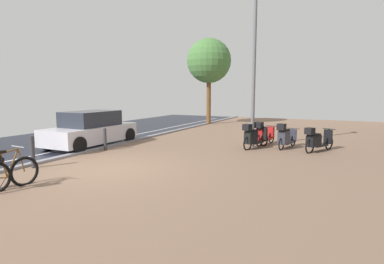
{
  "coord_description": "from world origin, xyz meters",
  "views": [
    {
      "loc": [
        6.01,
        -6.88,
        2.21
      ],
      "look_at": [
        2.06,
        1.36,
        1.03
      ],
      "focal_mm": 28.94,
      "sensor_mm": 36.0,
      "label": 1
    }
  ],
  "objects_px": {
    "scooter_mid": "(285,137)",
    "lamp_post": "(254,59)",
    "bollard_near": "(33,152)",
    "bicycle_foreground": "(7,172)",
    "scooter_near": "(253,137)",
    "parked_car_near": "(91,130)",
    "scooter_far": "(317,140)",
    "bollard_far": "(105,139)",
    "street_tree": "(209,61)",
    "scooter_extra": "(263,134)"
  },
  "relations": [
    {
      "from": "scooter_near",
      "to": "bollard_far",
      "type": "relative_size",
      "value": 2.02
    },
    {
      "from": "bicycle_foreground",
      "to": "scooter_mid",
      "type": "xyz_separation_m",
      "value": [
        4.91,
        8.08,
        0.07
      ]
    },
    {
      "from": "bicycle_foreground",
      "to": "lamp_post",
      "type": "bearing_deg",
      "value": 65.47
    },
    {
      "from": "street_tree",
      "to": "bollard_near",
      "type": "relative_size",
      "value": 6.24
    },
    {
      "from": "scooter_near",
      "to": "scooter_mid",
      "type": "distance_m",
      "value": 1.27
    },
    {
      "from": "scooter_extra",
      "to": "bollard_far",
      "type": "bearing_deg",
      "value": -143.87
    },
    {
      "from": "bicycle_foreground",
      "to": "parked_car_near",
      "type": "height_order",
      "value": "parked_car_near"
    },
    {
      "from": "scooter_near",
      "to": "bollard_near",
      "type": "distance_m",
      "value": 7.75
    },
    {
      "from": "lamp_post",
      "to": "bollard_near",
      "type": "bearing_deg",
      "value": -127.72
    },
    {
      "from": "scooter_mid",
      "to": "lamp_post",
      "type": "bearing_deg",
      "value": -173.78
    },
    {
      "from": "scooter_mid",
      "to": "lamp_post",
      "type": "relative_size",
      "value": 0.27
    },
    {
      "from": "scooter_mid",
      "to": "bollard_far",
      "type": "height_order",
      "value": "scooter_mid"
    },
    {
      "from": "bollard_near",
      "to": "scooter_mid",
      "type": "bearing_deg",
      "value": 46.28
    },
    {
      "from": "scooter_near",
      "to": "bollard_near",
      "type": "height_order",
      "value": "scooter_near"
    },
    {
      "from": "scooter_far",
      "to": "lamp_post",
      "type": "height_order",
      "value": "lamp_post"
    },
    {
      "from": "scooter_extra",
      "to": "bicycle_foreground",
      "type": "bearing_deg",
      "value": -114.84
    },
    {
      "from": "bicycle_foreground",
      "to": "scooter_far",
      "type": "relative_size",
      "value": 0.82
    },
    {
      "from": "bicycle_foreground",
      "to": "scooter_near",
      "type": "bearing_deg",
      "value": 63.25
    },
    {
      "from": "street_tree",
      "to": "scooter_far",
      "type": "bearing_deg",
      "value": -45.88
    },
    {
      "from": "scooter_far",
      "to": "parked_car_near",
      "type": "bearing_deg",
      "value": -163.23
    },
    {
      "from": "bicycle_foreground",
      "to": "scooter_far",
      "type": "bearing_deg",
      "value": 52.37
    },
    {
      "from": "bollard_near",
      "to": "bollard_far",
      "type": "relative_size",
      "value": 1.12
    },
    {
      "from": "parked_car_near",
      "to": "bollard_near",
      "type": "distance_m",
      "value": 3.88
    },
    {
      "from": "lamp_post",
      "to": "bollard_near",
      "type": "height_order",
      "value": "lamp_post"
    },
    {
      "from": "scooter_near",
      "to": "scooter_mid",
      "type": "bearing_deg",
      "value": 26.85
    },
    {
      "from": "scooter_far",
      "to": "parked_car_near",
      "type": "xyz_separation_m",
      "value": [
        -8.57,
        -2.58,
        0.24
      ]
    },
    {
      "from": "bollard_near",
      "to": "bollard_far",
      "type": "bearing_deg",
      "value": 90.0
    },
    {
      "from": "bollard_far",
      "to": "bollard_near",
      "type": "bearing_deg",
      "value": -90.0
    },
    {
      "from": "scooter_mid",
      "to": "parked_car_near",
      "type": "xyz_separation_m",
      "value": [
        -7.41,
        -2.78,
        0.21
      ]
    },
    {
      "from": "lamp_post",
      "to": "street_tree",
      "type": "distance_m",
      "value": 9.41
    },
    {
      "from": "scooter_far",
      "to": "scooter_extra",
      "type": "distance_m",
      "value": 2.22
    },
    {
      "from": "scooter_far",
      "to": "bollard_near",
      "type": "xyz_separation_m",
      "value": [
        -7.34,
        -6.26,
        0.03
      ]
    },
    {
      "from": "scooter_mid",
      "to": "scooter_extra",
      "type": "xyz_separation_m",
      "value": [
        -0.97,
        0.44,
        -0.01
      ]
    },
    {
      "from": "scooter_far",
      "to": "bollard_far",
      "type": "distance_m",
      "value": 7.99
    },
    {
      "from": "scooter_mid",
      "to": "bollard_far",
      "type": "relative_size",
      "value": 2.02
    },
    {
      "from": "scooter_far",
      "to": "scooter_extra",
      "type": "relative_size",
      "value": 1.04
    },
    {
      "from": "parked_car_near",
      "to": "bollard_near",
      "type": "bearing_deg",
      "value": -71.45
    },
    {
      "from": "lamp_post",
      "to": "street_tree",
      "type": "relative_size",
      "value": 1.08
    },
    {
      "from": "scooter_far",
      "to": "scooter_near",
      "type": "bearing_deg",
      "value": -170.72
    },
    {
      "from": "bicycle_foreground",
      "to": "parked_car_near",
      "type": "distance_m",
      "value": 5.86
    },
    {
      "from": "scooter_far",
      "to": "bollard_near",
      "type": "relative_size",
      "value": 1.81
    },
    {
      "from": "scooter_extra",
      "to": "bollard_near",
      "type": "height_order",
      "value": "scooter_extra"
    },
    {
      "from": "bollard_near",
      "to": "bollard_far",
      "type": "height_order",
      "value": "bollard_near"
    },
    {
      "from": "scooter_far",
      "to": "street_tree",
      "type": "relative_size",
      "value": 0.29
    },
    {
      "from": "scooter_extra",
      "to": "street_tree",
      "type": "relative_size",
      "value": 0.28
    },
    {
      "from": "scooter_near",
      "to": "scooter_extra",
      "type": "relative_size",
      "value": 1.03
    },
    {
      "from": "lamp_post",
      "to": "bollard_near",
      "type": "distance_m",
      "value": 8.54
    },
    {
      "from": "bollard_far",
      "to": "parked_car_near",
      "type": "bearing_deg",
      "value": 154.92
    },
    {
      "from": "street_tree",
      "to": "scooter_extra",
      "type": "bearing_deg",
      "value": -52.73
    },
    {
      "from": "scooter_near",
      "to": "scooter_mid",
      "type": "relative_size",
      "value": 1.0
    }
  ]
}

